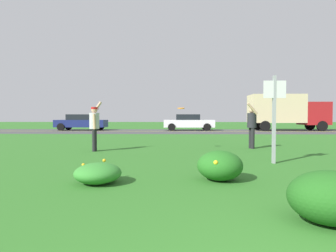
{
  "coord_description": "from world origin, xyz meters",
  "views": [
    {
      "loc": [
        -1.43,
        -1.06,
        1.18
      ],
      "look_at": [
        -1.69,
        7.84,
        0.91
      ],
      "focal_mm": 30.19,
      "sensor_mm": 36.0,
      "label": 1
    }
  ],
  "objects": [
    {
      "name": "daylily_clump_mid_center",
      "position": [
        0.29,
        2.09,
        0.3
      ],
      "size": [
        0.93,
        0.84,
        0.61
      ],
      "color": "#1E5619",
      "rests_on": "ground"
    },
    {
      "name": "car_navy_leftmost",
      "position": [
        -10.15,
        24.54,
        0.74
      ],
      "size": [
        4.5,
        2.0,
        1.45
      ],
      "color": "navy",
      "rests_on": "ground"
    },
    {
      "name": "daylily_clump_front_right",
      "position": [
        -0.61,
        4.22,
        0.28
      ],
      "size": [
        0.85,
        0.87,
        0.56
      ],
      "color": "#23661E",
      "rests_on": "ground"
    },
    {
      "name": "frisbee_orange",
      "position": [
        -1.25,
        9.14,
        1.51
      ],
      "size": [
        0.26,
        0.26,
        0.06
      ],
      "color": "orange"
    },
    {
      "name": "sign_post_near_path",
      "position": [
        1.07,
        6.21,
        1.37
      ],
      "size": [
        0.56,
        0.1,
        2.24
      ],
      "color": "#93969B",
      "rests_on": "ground"
    },
    {
      "name": "person_catcher_dark_shirt",
      "position": [
        1.42,
        9.69,
        0.93
      ],
      "size": [
        0.43,
        0.53,
        1.72
      ],
      "color": "#232328",
      "rests_on": "ground"
    },
    {
      "name": "highway_center_stripe",
      "position": [
        0.0,
        22.74,
        0.01
      ],
      "size": [
        120.0,
        0.16,
        0.0
      ],
      "primitive_type": "cube",
      "color": "yellow",
      "rests_on": "ground"
    },
    {
      "name": "ground_plane",
      "position": [
        0.0,
        11.37,
        0.0
      ],
      "size": [
        120.0,
        120.0,
        0.0
      ],
      "primitive_type": "plane",
      "color": "#2D6B23"
    },
    {
      "name": "car_white_center_left",
      "position": [
        -0.31,
        24.54,
        0.74
      ],
      "size": [
        4.5,
        2.0,
        1.45
      ],
      "color": "silver",
      "rests_on": "ground"
    },
    {
      "name": "person_thrower_red_cap_gray_shirt",
      "position": [
        -4.28,
        8.68,
        0.94
      ],
      "size": [
        0.38,
        0.53,
        1.75
      ],
      "color": "#B2B2B7",
      "rests_on": "ground"
    },
    {
      "name": "daylily_clump_mid_right",
      "position": [
        -2.83,
        3.9,
        0.18
      ],
      "size": [
        0.84,
        0.84,
        0.4
      ],
      "color": "#337F2D",
      "rests_on": "ground"
    },
    {
      "name": "highway_strip",
      "position": [
        0.0,
        22.74,
        0.0
      ],
      "size": [
        120.0,
        8.01,
        0.01
      ],
      "primitive_type": "cube",
      "color": "#424244",
      "rests_on": "ground"
    },
    {
      "name": "box_truck_red",
      "position": [
        8.4,
        24.54,
        1.8
      ],
      "size": [
        6.7,
        2.46,
        3.2
      ],
      "color": "maroon",
      "rests_on": "ground"
    }
  ]
}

